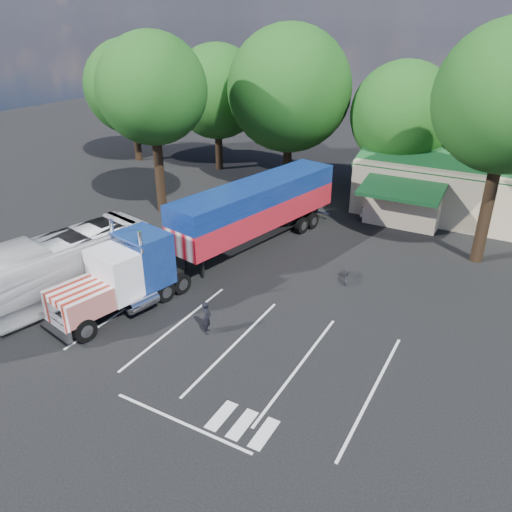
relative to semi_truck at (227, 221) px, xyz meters
The scene contains 12 objects.
ground 3.33m from the semi_truck, 38.15° to the right, with size 120.00×120.00×0.00m, color black.
tree_row_a 25.68m from the semi_truck, 143.24° to the left, with size 9.00×9.00×11.68m.
tree_row_b 20.43m from the semi_truck, 124.38° to the left, with size 8.40×8.40×11.35m.
tree_row_c 16.15m from the semi_truck, 102.30° to the left, with size 10.00×10.00×13.05m.
tree_row_d 17.60m from the semi_truck, 70.29° to the left, with size 8.00×8.00×10.60m.
tree_near_left 11.74m from the semi_truck, 152.17° to the left, with size 7.60×7.60×12.65m.
tree_near_right 16.61m from the semi_truck, 28.18° to the left, with size 8.00×8.00×13.50m.
semi_truck is the anchor object (origin of this frame).
woman 8.07m from the semi_truck, 64.76° to the right, with size 0.60×0.39×1.63m, color black.
bicycle 7.59m from the semi_truck, ahead, with size 0.58×1.68×0.88m, color black.
tour_bus 10.77m from the semi_truck, 119.11° to the right, with size 2.94×12.56×3.50m, color silver.
silver_sedan 12.78m from the semi_truck, 57.63° to the left, with size 1.29×3.69×1.22m, color #B3B7BC.
Camera 1 is at (13.07, -21.65, 13.37)m, focal length 35.00 mm.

